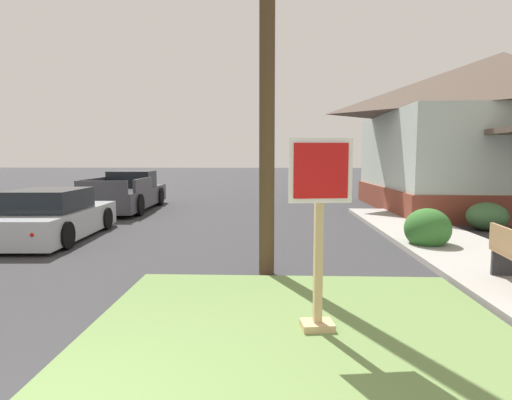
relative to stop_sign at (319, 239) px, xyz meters
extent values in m
cube|color=#668447|center=(-0.19, -0.75, -1.07)|extent=(4.87, 5.78, 0.08)
cube|color=#9E9B93|center=(3.44, 3.17, -1.05)|extent=(2.20, 15.68, 0.12)
cube|color=tan|center=(0.00, 0.02, 0.01)|extent=(0.10, 0.10, 2.09)
cube|color=tan|center=(0.00, 0.02, -0.99)|extent=(0.39, 0.32, 0.08)
cube|color=white|center=(0.00, -0.03, 0.76)|extent=(0.70, 0.10, 0.70)
cube|color=red|center=(0.01, -0.05, 0.76)|extent=(0.60, 0.09, 0.60)
cylinder|color=black|center=(-1.85, 0.87, -1.11)|extent=(0.70, 0.70, 0.02)
cube|color=#ADB2B7|center=(-5.97, 5.52, -0.70)|extent=(1.95, 4.17, 0.64)
cube|color=black|center=(-5.96, 5.31, -0.14)|extent=(1.60, 1.95, 0.56)
cylinder|color=black|center=(-6.86, 6.75, -0.80)|extent=(0.25, 0.63, 0.62)
cylinder|color=black|center=(-5.21, 6.82, -0.80)|extent=(0.25, 0.63, 0.62)
cylinder|color=black|center=(-5.09, 4.29, -0.80)|extent=(0.25, 0.63, 0.62)
sphere|color=white|center=(-6.59, 7.49, -0.64)|extent=(0.14, 0.14, 0.14)
sphere|color=white|center=(-5.54, 7.54, -0.64)|extent=(0.14, 0.14, 0.14)
sphere|color=red|center=(-5.35, 3.54, -0.64)|extent=(0.12, 0.12, 0.12)
cube|color=#38383D|center=(-6.11, 11.17, -0.61)|extent=(2.14, 5.55, 0.68)
cube|color=black|center=(-6.15, 11.93, 0.03)|extent=(1.71, 1.50, 0.68)
cube|color=#38383D|center=(-6.95, 10.17, -0.05)|extent=(0.21, 2.30, 0.44)
cube|color=#38383D|center=(-5.18, 10.25, -0.05)|extent=(0.21, 2.30, 0.44)
cube|color=#38383D|center=(-5.98, 8.49, -0.05)|extent=(1.69, 0.18, 0.44)
cylinder|color=black|center=(-7.07, 12.76, -0.73)|extent=(0.30, 0.77, 0.76)
cylinder|color=black|center=(-5.32, 12.85, -0.73)|extent=(0.30, 0.77, 0.76)
cylinder|color=black|center=(-6.91, 9.48, -0.73)|extent=(0.30, 0.77, 0.76)
cylinder|color=black|center=(-5.16, 9.57, -0.73)|extent=(0.30, 0.77, 0.76)
cube|color=#93704C|center=(2.98, 1.54, -0.33)|extent=(0.19, 1.46, 0.38)
cube|color=#2D2D33|center=(3.22, 2.16, -0.79)|extent=(0.36, 0.10, 0.41)
cube|color=brown|center=(8.09, 11.75, -0.66)|extent=(8.88, 7.69, 0.90)
cube|color=#B2C1B7|center=(8.09, 11.75, 1.17)|extent=(8.71, 7.53, 2.77)
pyramid|color=brown|center=(8.09, 11.75, 3.69)|extent=(9.33, 8.07, 2.27)
ellipsoid|color=#3A6137|center=(5.45, 7.10, -0.72)|extent=(1.09, 1.09, 0.78)
ellipsoid|color=#336E2C|center=(2.92, 4.64, -0.66)|extent=(1.00, 1.00, 0.91)
camera|label=1|loc=(-0.52, -4.57, 0.91)|focal=29.18mm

